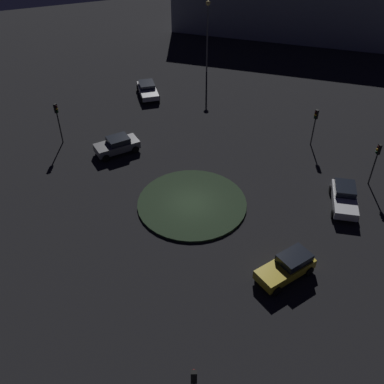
{
  "coord_description": "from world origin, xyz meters",
  "views": [
    {
      "loc": [
        -9.32,
        -25.61,
        23.38
      ],
      "look_at": [
        0.0,
        0.0,
        1.27
      ],
      "focal_mm": 41.33,
      "sensor_mm": 36.0,
      "label": 1
    }
  ],
  "objects_px": {
    "car_yellow": "(287,267)",
    "traffic_light_south": "(194,383)",
    "car_silver": "(148,89)",
    "car_white": "(344,197)",
    "traffic_light_northwest": "(57,116)",
    "streetlamp_northeast": "(208,27)",
    "car_grey": "(117,145)",
    "traffic_light_east_near": "(315,120)",
    "store_building": "(285,0)",
    "traffic_light_east": "(376,156)"
  },
  "relations": [
    {
      "from": "car_grey",
      "to": "traffic_light_south",
      "type": "bearing_deg",
      "value": -102.79
    },
    {
      "from": "car_white",
      "to": "traffic_light_south",
      "type": "height_order",
      "value": "traffic_light_south"
    },
    {
      "from": "traffic_light_northwest",
      "to": "streetlamp_northeast",
      "type": "height_order",
      "value": "streetlamp_northeast"
    },
    {
      "from": "car_yellow",
      "to": "traffic_light_east",
      "type": "bearing_deg",
      "value": -165.05
    },
    {
      "from": "car_grey",
      "to": "streetlamp_northeast",
      "type": "relative_size",
      "value": 0.5
    },
    {
      "from": "car_white",
      "to": "traffic_light_east_near",
      "type": "height_order",
      "value": "traffic_light_east_near"
    },
    {
      "from": "car_silver",
      "to": "traffic_light_northwest",
      "type": "bearing_deg",
      "value": -51.05
    },
    {
      "from": "car_white",
      "to": "traffic_light_south",
      "type": "distance_m",
      "value": 20.55
    },
    {
      "from": "traffic_light_northwest",
      "to": "traffic_light_south",
      "type": "distance_m",
      "value": 28.74
    },
    {
      "from": "store_building",
      "to": "car_white",
      "type": "bearing_deg",
      "value": 104.33
    },
    {
      "from": "traffic_light_south",
      "to": "traffic_light_east_near",
      "type": "relative_size",
      "value": 1.03
    },
    {
      "from": "car_white",
      "to": "store_building",
      "type": "height_order",
      "value": "store_building"
    },
    {
      "from": "car_silver",
      "to": "car_grey",
      "type": "xyz_separation_m",
      "value": [
        -5.81,
        -10.36,
        0.09
      ]
    },
    {
      "from": "car_white",
      "to": "traffic_light_northwest",
      "type": "xyz_separation_m",
      "value": [
        -20.13,
        17.24,
        2.16
      ]
    },
    {
      "from": "traffic_light_east_near",
      "to": "store_building",
      "type": "bearing_deg",
      "value": -131.7
    },
    {
      "from": "car_silver",
      "to": "traffic_light_northwest",
      "type": "distance_m",
      "value": 12.71
    },
    {
      "from": "traffic_light_east",
      "to": "store_building",
      "type": "xyz_separation_m",
      "value": [
        11.61,
        36.21,
        1.74
      ]
    },
    {
      "from": "car_white",
      "to": "traffic_light_east_near",
      "type": "xyz_separation_m",
      "value": [
        2.35,
        8.65,
        1.9
      ]
    },
    {
      "from": "streetlamp_northeast",
      "to": "car_silver",
      "type": "bearing_deg",
      "value": -157.14
    },
    {
      "from": "car_white",
      "to": "car_grey",
      "type": "bearing_deg",
      "value": -100.93
    },
    {
      "from": "car_grey",
      "to": "traffic_light_northwest",
      "type": "relative_size",
      "value": 1.04
    },
    {
      "from": "car_white",
      "to": "traffic_light_south",
      "type": "xyz_separation_m",
      "value": [
        -17.03,
        -11.33,
        1.98
      ]
    },
    {
      "from": "car_yellow",
      "to": "traffic_light_south",
      "type": "height_order",
      "value": "traffic_light_south"
    },
    {
      "from": "streetlamp_northeast",
      "to": "traffic_light_east",
      "type": "bearing_deg",
      "value": -79.92
    },
    {
      "from": "traffic_light_east",
      "to": "traffic_light_east_near",
      "type": "relative_size",
      "value": 1.06
    },
    {
      "from": "traffic_light_east",
      "to": "streetlamp_northeast",
      "type": "bearing_deg",
      "value": -70.06
    },
    {
      "from": "streetlamp_northeast",
      "to": "traffic_light_northwest",
      "type": "bearing_deg",
      "value": -151.27
    },
    {
      "from": "car_white",
      "to": "store_building",
      "type": "distance_m",
      "value": 40.96
    },
    {
      "from": "car_silver",
      "to": "traffic_light_east",
      "type": "bearing_deg",
      "value": 36.48
    },
    {
      "from": "traffic_light_northwest",
      "to": "traffic_light_east_near",
      "type": "relative_size",
      "value": 1.1
    },
    {
      "from": "traffic_light_east",
      "to": "traffic_light_east_near",
      "type": "bearing_deg",
      "value": -69.36
    },
    {
      "from": "traffic_light_northwest",
      "to": "traffic_light_south",
      "type": "height_order",
      "value": "traffic_light_northwest"
    },
    {
      "from": "car_white",
      "to": "car_grey",
      "type": "distance_m",
      "value": 20.68
    },
    {
      "from": "car_silver",
      "to": "traffic_light_east",
      "type": "height_order",
      "value": "traffic_light_east"
    },
    {
      "from": "car_silver",
      "to": "car_white",
      "type": "relative_size",
      "value": 0.96
    },
    {
      "from": "car_grey",
      "to": "traffic_light_northwest",
      "type": "height_order",
      "value": "traffic_light_northwest"
    },
    {
      "from": "car_grey",
      "to": "traffic_light_northwest",
      "type": "xyz_separation_m",
      "value": [
        -4.66,
        3.52,
        2.13
      ]
    },
    {
      "from": "car_silver",
      "to": "store_building",
      "type": "relative_size",
      "value": 0.14
    },
    {
      "from": "car_silver",
      "to": "car_grey",
      "type": "bearing_deg",
      "value": -23.51
    },
    {
      "from": "car_yellow",
      "to": "store_building",
      "type": "relative_size",
      "value": 0.14
    },
    {
      "from": "traffic_light_northwest",
      "to": "traffic_light_east_near",
      "type": "bearing_deg",
      "value": 35.45
    },
    {
      "from": "traffic_light_east_near",
      "to": "traffic_light_northwest",
      "type": "bearing_deg",
      "value": -38.67
    },
    {
      "from": "car_grey",
      "to": "traffic_light_east",
      "type": "bearing_deg",
      "value": -41.56
    },
    {
      "from": "car_silver",
      "to": "traffic_light_northwest",
      "type": "height_order",
      "value": "traffic_light_northwest"
    },
    {
      "from": "traffic_light_northwest",
      "to": "store_building",
      "type": "distance_m",
      "value": 41.0
    },
    {
      "from": "car_grey",
      "to": "traffic_light_east",
      "type": "height_order",
      "value": "traffic_light_east"
    },
    {
      "from": "traffic_light_south",
      "to": "streetlamp_northeast",
      "type": "relative_size",
      "value": 0.45
    },
    {
      "from": "car_silver",
      "to": "car_yellow",
      "type": "bearing_deg",
      "value": 9.08
    },
    {
      "from": "streetlamp_northeast",
      "to": "car_grey",
      "type": "bearing_deg",
      "value": -135.97
    },
    {
      "from": "traffic_light_south",
      "to": "car_silver",
      "type": "bearing_deg",
      "value": 7.9
    }
  ]
}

